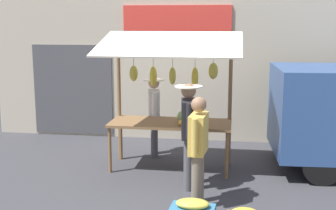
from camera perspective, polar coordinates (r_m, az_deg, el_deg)
name	(u,v)px	position (r m, az deg, el deg)	size (l,w,h in m)	color
ground_plane	(170,168)	(8.33, 0.31, -8.10)	(40.00, 40.00, 0.00)	#38383D
street_backdrop	(182,65)	(10.11, 1.82, 5.11)	(9.00, 0.30, 3.40)	#B2A893
market_stall	(171,86)	(7.99, 0.42, 2.48)	(2.50, 1.46, 2.50)	brown
vendor_with_sunhat	(154,110)	(8.87, -1.80, -0.70)	(0.41, 0.67, 1.59)	#4C4C51
shopper_with_shopping_bag	(188,126)	(7.13, 2.62, -2.76)	(0.44, 0.72, 1.72)	#4C4C51
shopper_in_striped_shirt	(198,144)	(6.46, 3.90, -4.99)	(0.27, 0.69, 1.63)	#726656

